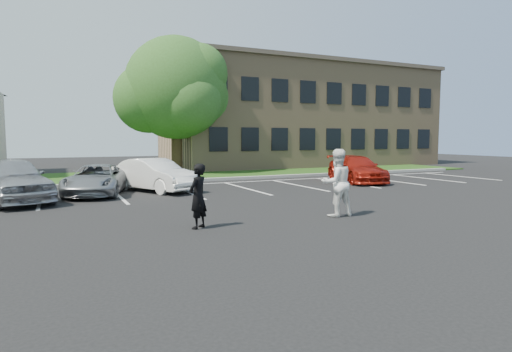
{
  "coord_description": "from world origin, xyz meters",
  "views": [
    {
      "loc": [
        -5.05,
        -9.7,
        2.32
      ],
      "look_at": [
        0.0,
        1.0,
        1.25
      ],
      "focal_mm": 30.0,
      "sensor_mm": 36.0,
      "label": 1
    }
  ],
  "objects_px": {
    "man_black_suit": "(198,196)",
    "car_red_compact": "(356,169)",
    "car_silver_west": "(10,180)",
    "car_silver_minivan": "(97,180)",
    "car_white_sedan": "(155,175)",
    "office_building": "(299,116)",
    "man_white_shirt": "(337,183)",
    "tree": "(177,91)"
  },
  "relations": [
    {
      "from": "man_black_suit",
      "to": "car_red_compact",
      "type": "height_order",
      "value": "man_black_suit"
    },
    {
      "from": "car_silver_west",
      "to": "car_silver_minivan",
      "type": "relative_size",
      "value": 1.1
    },
    {
      "from": "car_white_sedan",
      "to": "car_red_compact",
      "type": "xyz_separation_m",
      "value": [
        10.36,
        -0.61,
        -0.03
      ]
    },
    {
      "from": "office_building",
      "to": "man_white_shirt",
      "type": "xyz_separation_m",
      "value": [
        -11.58,
        -21.43,
        -3.16
      ]
    },
    {
      "from": "tree",
      "to": "car_white_sedan",
      "type": "bearing_deg",
      "value": -110.84
    },
    {
      "from": "car_silver_minivan",
      "to": "man_white_shirt",
      "type": "bearing_deg",
      "value": -36.24
    },
    {
      "from": "car_white_sedan",
      "to": "car_red_compact",
      "type": "height_order",
      "value": "car_white_sedan"
    },
    {
      "from": "man_black_suit",
      "to": "car_silver_west",
      "type": "relative_size",
      "value": 0.34
    },
    {
      "from": "tree",
      "to": "car_silver_minivan",
      "type": "distance_m",
      "value": 11.97
    },
    {
      "from": "tree",
      "to": "car_white_sedan",
      "type": "distance_m",
      "value": 10.84
    },
    {
      "from": "office_building",
      "to": "car_red_compact",
      "type": "height_order",
      "value": "office_building"
    },
    {
      "from": "man_white_shirt",
      "to": "car_silver_minivan",
      "type": "bearing_deg",
      "value": -48.7
    },
    {
      "from": "office_building",
      "to": "man_white_shirt",
      "type": "relative_size",
      "value": 11.27
    },
    {
      "from": "office_building",
      "to": "car_red_compact",
      "type": "bearing_deg",
      "value": -109.18
    },
    {
      "from": "man_white_shirt",
      "to": "car_white_sedan",
      "type": "bearing_deg",
      "value": -61.53
    },
    {
      "from": "man_white_shirt",
      "to": "car_silver_west",
      "type": "distance_m",
      "value": 11.45
    },
    {
      "from": "office_building",
      "to": "car_silver_minivan",
      "type": "distance_m",
      "value": 22.34
    },
    {
      "from": "man_white_shirt",
      "to": "car_silver_west",
      "type": "bearing_deg",
      "value": -33.92
    },
    {
      "from": "man_black_suit",
      "to": "car_red_compact",
      "type": "xyz_separation_m",
      "value": [
        10.98,
        7.5,
        -0.15
      ]
    },
    {
      "from": "man_black_suit",
      "to": "car_silver_west",
      "type": "height_order",
      "value": "man_black_suit"
    },
    {
      "from": "tree",
      "to": "man_white_shirt",
      "type": "height_order",
      "value": "tree"
    },
    {
      "from": "car_silver_west",
      "to": "car_silver_minivan",
      "type": "bearing_deg",
      "value": -2.13
    },
    {
      "from": "office_building",
      "to": "man_black_suit",
      "type": "relative_size",
      "value": 13.47
    },
    {
      "from": "office_building",
      "to": "man_white_shirt",
      "type": "distance_m",
      "value": 24.56
    },
    {
      "from": "man_black_suit",
      "to": "man_white_shirt",
      "type": "height_order",
      "value": "man_white_shirt"
    },
    {
      "from": "office_building",
      "to": "car_silver_west",
      "type": "xyz_separation_m",
      "value": [
        -20.51,
        -14.26,
        -3.33
      ]
    },
    {
      "from": "car_white_sedan",
      "to": "car_red_compact",
      "type": "distance_m",
      "value": 10.38
    },
    {
      "from": "man_white_shirt",
      "to": "car_white_sedan",
      "type": "distance_m",
      "value": 8.97
    },
    {
      "from": "car_silver_west",
      "to": "car_white_sedan",
      "type": "height_order",
      "value": "car_silver_west"
    },
    {
      "from": "man_black_suit",
      "to": "car_red_compact",
      "type": "distance_m",
      "value": 13.3
    },
    {
      "from": "tree",
      "to": "car_red_compact",
      "type": "height_order",
      "value": "tree"
    },
    {
      "from": "man_black_suit",
      "to": "car_silver_minivan",
      "type": "relative_size",
      "value": 0.38
    },
    {
      "from": "office_building",
      "to": "car_white_sedan",
      "type": "bearing_deg",
      "value": -138.94
    },
    {
      "from": "tree",
      "to": "car_red_compact",
      "type": "xyz_separation_m",
      "value": [
        6.88,
        -9.76,
        -4.67
      ]
    },
    {
      "from": "office_building",
      "to": "tree",
      "type": "height_order",
      "value": "tree"
    },
    {
      "from": "car_silver_minivan",
      "to": "car_white_sedan",
      "type": "relative_size",
      "value": 1.03
    },
    {
      "from": "car_silver_west",
      "to": "car_red_compact",
      "type": "height_order",
      "value": "car_silver_west"
    },
    {
      "from": "tree",
      "to": "man_white_shirt",
      "type": "relative_size",
      "value": 4.43
    },
    {
      "from": "office_building",
      "to": "car_red_compact",
      "type": "distance_m",
      "value": 15.05
    },
    {
      "from": "car_red_compact",
      "to": "man_white_shirt",
      "type": "bearing_deg",
      "value": -116.8
    },
    {
      "from": "man_black_suit",
      "to": "car_white_sedan",
      "type": "distance_m",
      "value": 8.13
    },
    {
      "from": "office_building",
      "to": "man_black_suit",
      "type": "distance_m",
      "value": 26.74
    }
  ]
}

